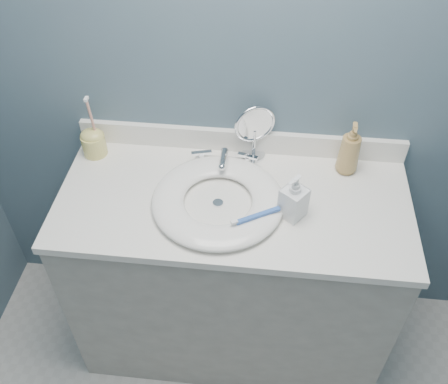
# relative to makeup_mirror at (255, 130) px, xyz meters

# --- Properties ---
(back_wall) EXTENTS (2.20, 0.02, 2.40)m
(back_wall) POSITION_rel_makeup_mirror_xyz_m (-0.05, 0.04, 0.20)
(back_wall) COLOR #4A606F
(back_wall) RESTS_ON ground
(vanity_cabinet) EXTENTS (1.20, 0.55, 0.85)m
(vanity_cabinet) POSITION_rel_makeup_mirror_xyz_m (-0.05, -0.23, -0.58)
(vanity_cabinet) COLOR #AFACA0
(vanity_cabinet) RESTS_ON ground
(countertop) EXTENTS (1.22, 0.57, 0.03)m
(countertop) POSITION_rel_makeup_mirror_xyz_m (-0.05, -0.23, -0.14)
(countertop) COLOR white
(countertop) RESTS_ON vanity_cabinet
(backsplash) EXTENTS (1.22, 0.02, 0.09)m
(backsplash) POSITION_rel_makeup_mirror_xyz_m (-0.05, 0.03, -0.08)
(backsplash) COLOR white
(backsplash) RESTS_ON countertop
(basin) EXTENTS (0.45, 0.45, 0.04)m
(basin) POSITION_rel_makeup_mirror_xyz_m (-0.10, -0.26, -0.10)
(basin) COLOR white
(basin) RESTS_ON countertop
(drain) EXTENTS (0.04, 0.04, 0.01)m
(drain) POSITION_rel_makeup_mirror_xyz_m (-0.10, -0.26, -0.12)
(drain) COLOR silver
(drain) RESTS_ON countertop
(faucet) EXTENTS (0.25, 0.13, 0.07)m
(faucet) POSITION_rel_makeup_mirror_xyz_m (-0.10, -0.07, -0.10)
(faucet) COLOR silver
(faucet) RESTS_ON countertop
(makeup_mirror) EXTENTS (0.15, 0.09, 0.23)m
(makeup_mirror) POSITION_rel_makeup_mirror_xyz_m (0.00, 0.00, 0.00)
(makeup_mirror) COLOR silver
(makeup_mirror) RESTS_ON countertop
(soap_bottle_amber) EXTENTS (0.08, 0.09, 0.21)m
(soap_bottle_amber) POSITION_rel_makeup_mirror_xyz_m (0.34, -0.04, -0.02)
(soap_bottle_amber) COLOR #A8864B
(soap_bottle_amber) RESTS_ON countertop
(soap_bottle_clear) EXTENTS (0.11, 0.11, 0.17)m
(soap_bottle_clear) POSITION_rel_makeup_mirror_xyz_m (0.15, -0.28, -0.04)
(soap_bottle_clear) COLOR silver
(soap_bottle_clear) RESTS_ON countertop
(toothbrush_holder) EXTENTS (0.09, 0.09, 0.25)m
(toothbrush_holder) POSITION_rel_makeup_mirror_xyz_m (-0.59, -0.05, -0.06)
(toothbrush_holder) COLOR #D4C96A
(toothbrush_holder) RESTS_ON countertop
(toothbrush_lying) EXTENTS (0.16, 0.10, 0.02)m
(toothbrush_lying) POSITION_rel_makeup_mirror_xyz_m (0.03, -0.35, -0.08)
(toothbrush_lying) COLOR #325FB4
(toothbrush_lying) RESTS_ON basin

